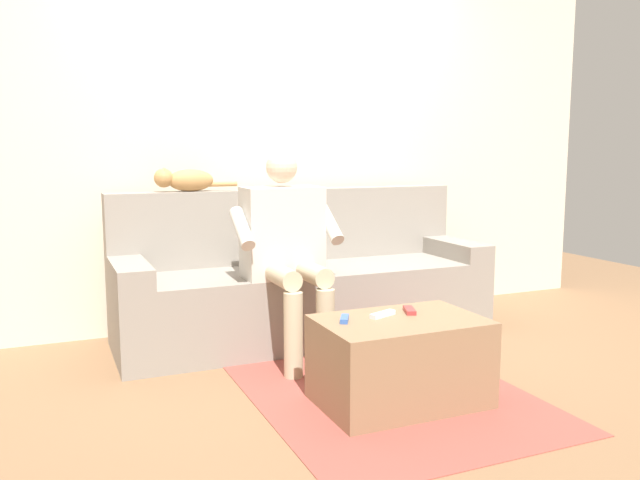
{
  "coord_description": "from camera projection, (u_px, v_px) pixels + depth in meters",
  "views": [
    {
      "loc": [
        1.48,
        3.58,
        1.18
      ],
      "look_at": [
        0.0,
        0.14,
        0.65
      ],
      "focal_mm": 36.29,
      "sensor_mm": 36.0,
      "label": 1
    }
  ],
  "objects": [
    {
      "name": "back_wall",
      "position": [
        277.0,
        133.0,
        4.37
      ],
      "size": [
        5.09,
        0.06,
        2.57
      ],
      "primitive_type": "cube",
      "color": "beige",
      "rests_on": "ground"
    },
    {
      "name": "person_solo_seated",
      "position": [
        287.0,
        243.0,
        3.61
      ],
      "size": [
        0.59,
        0.58,
        1.16
      ],
      "color": "beige",
      "rests_on": "ground"
    },
    {
      "name": "remote_blue",
      "position": [
        345.0,
        319.0,
        2.93
      ],
      "size": [
        0.08,
        0.11,
        0.02
      ],
      "primitive_type": "cube",
      "rotation": [
        0.0,
        0.0,
        1.06
      ],
      "color": "#3860B7",
      "rests_on": "coffee_table"
    },
    {
      "name": "coffee_table",
      "position": [
        400.0,
        361.0,
        2.99
      ],
      "size": [
        0.75,
        0.5,
        0.4
      ],
      "color": "#8C6B4C",
      "rests_on": "ground"
    },
    {
      "name": "remote_red",
      "position": [
        410.0,
        310.0,
        3.08
      ],
      "size": [
        0.09,
        0.13,
        0.02
      ],
      "primitive_type": "cube",
      "rotation": [
        0.0,
        0.0,
        1.21
      ],
      "color": "#B73333",
      "rests_on": "coffee_table"
    },
    {
      "name": "cat_on_backrest",
      "position": [
        185.0,
        180.0,
        3.92
      ],
      "size": [
        0.51,
        0.12,
        0.15
      ],
      "color": "#B7844C",
      "rests_on": "couch"
    },
    {
      "name": "ground_plane",
      "position": [
        354.0,
        371.0,
        3.45
      ],
      "size": [
        8.0,
        8.0,
        0.0
      ],
      "primitive_type": "plane",
      "color": "#846042"
    },
    {
      "name": "floor_rug",
      "position": [
        382.0,
        390.0,
        3.17
      ],
      "size": [
        1.27,
        1.66,
        0.01
      ],
      "primitive_type": "cube",
      "color": "#9E473D",
      "rests_on": "ground"
    },
    {
      "name": "remote_white",
      "position": [
        383.0,
        314.0,
        3.01
      ],
      "size": [
        0.15,
        0.09,
        0.02
      ],
      "primitive_type": "cube",
      "rotation": [
        0.0,
        0.0,
        3.51
      ],
      "color": "white",
      "rests_on": "coffee_table"
    },
    {
      "name": "couch",
      "position": [
        303.0,
        286.0,
        4.08
      ],
      "size": [
        2.32,
        0.72,
        0.92
      ],
      "color": "gray",
      "rests_on": "ground"
    }
  ]
}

